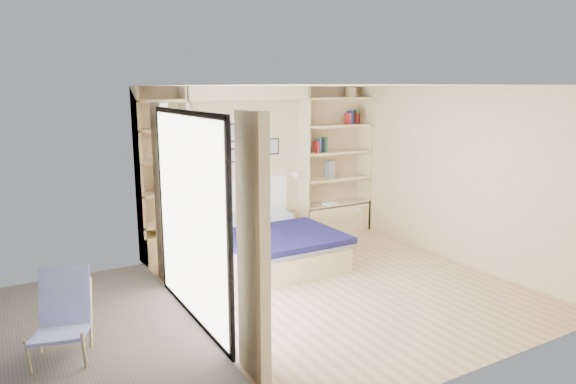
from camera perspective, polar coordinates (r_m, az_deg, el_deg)
ground at (r=6.71m, az=5.95°, el=-10.21°), size 4.50×4.50×0.00m
room_shell at (r=7.47m, az=-3.15°, el=0.70°), size 4.50×4.50×4.50m
bed at (r=7.44m, az=-1.99°, el=-5.77°), size 1.61×1.98×1.07m
photo_gallery at (r=7.99m, az=-5.90°, el=5.19°), size 1.48×0.02×0.82m
reading_lamps at (r=7.92m, az=-4.16°, el=1.49°), size 1.92×0.12×0.15m
shelf_decor at (r=8.55m, az=3.64°, el=6.18°), size 3.51×0.23×2.03m
deck at (r=5.60m, az=-26.87°, el=-16.04°), size 3.20×4.00×0.05m
deck_chair at (r=5.36m, az=-23.79°, el=-12.51°), size 0.68×0.90×0.81m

